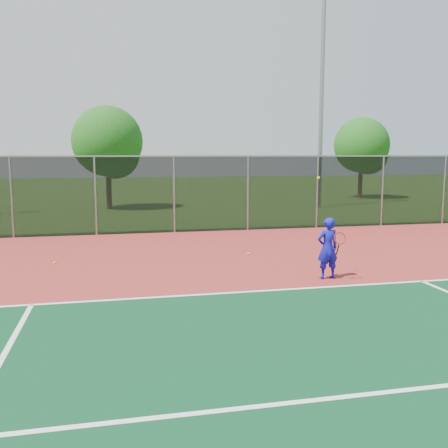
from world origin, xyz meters
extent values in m
plane|color=#2D5418|center=(0.00, 0.00, 0.00)|extent=(120.00, 120.00, 0.00)
cube|color=maroon|center=(0.00, 2.00, 0.01)|extent=(30.00, 20.00, 0.02)
cube|color=white|center=(2.00, 3.00, 0.03)|extent=(22.00, 0.10, 0.00)
cube|color=black|center=(0.00, 12.00, 1.52)|extent=(30.00, 0.04, 3.00)
cube|color=gray|center=(0.00, 12.00, 3.02)|extent=(30.00, 0.06, 0.06)
imported|color=#1412AB|center=(-0.14, 3.80, 0.79)|extent=(0.59, 0.41, 1.53)
cylinder|color=black|center=(0.01, 3.55, 0.79)|extent=(0.03, 0.15, 0.27)
torus|color=#A51414|center=(0.01, 3.45, 1.09)|extent=(0.30, 0.13, 0.29)
sphere|color=#CAEE1B|center=(-0.39, 3.90, 2.53)|extent=(0.07, 0.07, 0.07)
sphere|color=#CAEE1B|center=(-1.29, 7.08, 0.06)|extent=(0.07, 0.07, 0.07)
sphere|color=#CAEE1B|center=(-6.98, 6.97, 0.06)|extent=(0.07, 0.07, 0.07)
cylinder|color=gray|center=(6.38, 19.71, 6.44)|extent=(0.24, 0.24, 12.89)
cylinder|color=#3D2A16|center=(-5.61, 21.41, 1.11)|extent=(0.30, 0.30, 2.21)
sphere|color=#164D14|center=(-5.61, 21.41, 3.81)|extent=(3.93, 3.93, 3.93)
sphere|color=#164D14|center=(-5.21, 21.11, 3.07)|extent=(2.70, 2.70, 2.70)
cylinder|color=#3D2A16|center=(11.62, 24.78, 1.08)|extent=(0.30, 0.30, 2.15)
sphere|color=#164D14|center=(11.62, 24.78, 3.71)|extent=(3.83, 3.83, 3.83)
sphere|color=#164D14|center=(12.02, 24.48, 2.99)|extent=(2.63, 2.63, 2.63)
camera|label=1|loc=(-5.24, -7.53, 3.11)|focal=40.00mm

